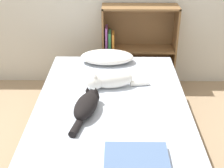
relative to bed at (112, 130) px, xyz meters
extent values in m
plane|color=#997F60|center=(0.00, 0.00, -0.24)|extent=(8.00, 8.00, 0.00)
cube|color=brown|center=(0.00, 0.00, -0.08)|extent=(1.21, 1.87, 0.32)
cube|color=#B2BCCC|center=(0.00, 0.00, 0.16)|extent=(1.17, 1.81, 0.16)
ellipsoid|color=white|center=(-0.06, 0.76, 0.30)|extent=(0.51, 0.28, 0.12)
ellipsoid|color=white|center=(0.00, 0.27, 0.32)|extent=(0.36, 0.19, 0.16)
sphere|color=white|center=(-0.14, 0.24, 0.32)|extent=(0.15, 0.15, 0.15)
cone|color=white|center=(-0.14, 0.20, 0.40)|extent=(0.04, 0.04, 0.03)
cone|color=white|center=(-0.15, 0.28, 0.40)|extent=(0.04, 0.04, 0.03)
cylinder|color=white|center=(0.23, 0.30, 0.27)|extent=(0.16, 0.07, 0.05)
ellipsoid|color=black|center=(-0.18, -0.13, 0.31)|extent=(0.22, 0.35, 0.14)
sphere|color=black|center=(-0.15, 0.00, 0.31)|extent=(0.12, 0.12, 0.12)
cone|color=black|center=(-0.18, 0.01, 0.37)|extent=(0.04, 0.04, 0.03)
cone|color=black|center=(-0.12, 0.00, 0.37)|extent=(0.04, 0.04, 0.03)
cylinder|color=black|center=(-0.24, -0.35, 0.27)|extent=(0.09, 0.16, 0.05)
cube|color=brown|center=(-0.11, 1.15, 0.23)|extent=(0.02, 0.26, 0.94)
cube|color=brown|center=(0.67, 1.15, 0.23)|extent=(0.02, 0.26, 0.94)
cube|color=brown|center=(0.28, 1.15, -0.23)|extent=(0.79, 0.26, 0.02)
cube|color=brown|center=(0.28, 1.15, 0.69)|extent=(0.79, 0.26, 0.02)
cube|color=brown|center=(0.28, 1.15, 0.23)|extent=(0.75, 0.26, 0.02)
cube|color=brown|center=(0.28, 1.27, 0.23)|extent=(0.79, 0.02, 0.94)
cube|color=#8C4C99|center=(-0.07, 1.11, 0.37)|extent=(0.02, 0.16, 0.25)
cube|color=#337F47|center=(-0.04, 1.11, 0.34)|extent=(0.03, 0.16, 0.20)
cube|color=orange|center=(0.00, 1.11, 0.34)|extent=(0.02, 0.16, 0.19)
cube|color=#4C668E|center=(0.15, -0.66, 0.27)|extent=(0.38, 0.29, 0.05)
camera|label=1|loc=(0.03, -2.03, 1.52)|focal=50.00mm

